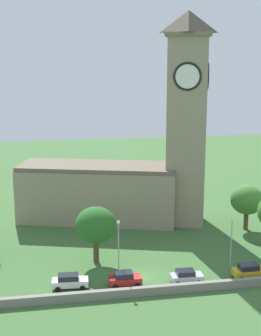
{
  "coord_description": "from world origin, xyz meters",
  "views": [
    {
      "loc": [
        -11.77,
        -56.86,
        27.26
      ],
      "look_at": [
        0.03,
        9.08,
        12.51
      ],
      "focal_mm": 51.7,
      "sensor_mm": 36.0,
      "label": 1
    }
  ],
  "objects_px": {
    "car_yellow": "(249,271)",
    "streetlamp_central": "(231,235)",
    "car_silver": "(186,276)",
    "streetlamp_west_mid": "(119,240)",
    "church": "(129,166)",
    "tree_riverside_east": "(96,225)",
    "car_white": "(70,281)",
    "car_red": "(125,279)",
    "tree_churchyard": "(247,200)"
  },
  "relations": [
    {
      "from": "car_white",
      "to": "tree_riverside_east",
      "type": "height_order",
      "value": "tree_riverside_east"
    },
    {
      "from": "car_yellow",
      "to": "tree_riverside_east",
      "type": "relative_size",
      "value": 0.54
    },
    {
      "from": "church",
      "to": "streetlamp_west_mid",
      "type": "bearing_deg",
      "value": -103.28
    },
    {
      "from": "church",
      "to": "streetlamp_central",
      "type": "bearing_deg",
      "value": -66.57
    },
    {
      "from": "streetlamp_central",
      "to": "car_red",
      "type": "bearing_deg",
      "value": -171.35
    },
    {
      "from": "car_yellow",
      "to": "streetlamp_central",
      "type": "height_order",
      "value": "streetlamp_central"
    },
    {
      "from": "car_red",
      "to": "streetlamp_central",
      "type": "bearing_deg",
      "value": 8.65
    },
    {
      "from": "car_silver",
      "to": "streetlamp_west_mid",
      "type": "height_order",
      "value": "streetlamp_west_mid"
    },
    {
      "from": "car_white",
      "to": "tree_churchyard",
      "type": "bearing_deg",
      "value": 28.7
    },
    {
      "from": "tree_riverside_east",
      "to": "church",
      "type": "bearing_deg",
      "value": 66.0
    },
    {
      "from": "car_yellow",
      "to": "tree_churchyard",
      "type": "bearing_deg",
      "value": 68.15
    },
    {
      "from": "car_silver",
      "to": "tree_churchyard",
      "type": "distance_m",
      "value": 23.71
    },
    {
      "from": "car_white",
      "to": "tree_churchyard",
      "type": "distance_m",
      "value": 34.48
    },
    {
      "from": "church",
      "to": "streetlamp_west_mid",
      "type": "distance_m",
      "value": 23.62
    },
    {
      "from": "streetlamp_west_mid",
      "to": "tree_churchyard",
      "type": "height_order",
      "value": "streetlamp_west_mid"
    },
    {
      "from": "car_red",
      "to": "streetlamp_west_mid",
      "type": "bearing_deg",
      "value": 99.74
    },
    {
      "from": "streetlamp_west_mid",
      "to": "tree_churchyard",
      "type": "relative_size",
      "value": 1.02
    },
    {
      "from": "car_yellow",
      "to": "streetlamp_west_mid",
      "type": "bearing_deg",
      "value": 169.31
    },
    {
      "from": "streetlamp_central",
      "to": "streetlamp_west_mid",
      "type": "bearing_deg",
      "value": 179.65
    },
    {
      "from": "car_red",
      "to": "streetlamp_west_mid",
      "type": "relative_size",
      "value": 0.53
    },
    {
      "from": "car_white",
      "to": "streetlamp_central",
      "type": "distance_m",
      "value": 21.95
    },
    {
      "from": "church",
      "to": "streetlamp_central",
      "type": "xyz_separation_m",
      "value": [
        9.81,
        -22.64,
        -4.87
      ]
    },
    {
      "from": "car_silver",
      "to": "streetlamp_west_mid",
      "type": "xyz_separation_m",
      "value": [
        -8.17,
        2.96,
        4.23
      ]
    },
    {
      "from": "tree_riverside_east",
      "to": "tree_churchyard",
      "type": "bearing_deg",
      "value": 19.46
    },
    {
      "from": "streetlamp_west_mid",
      "to": "streetlamp_central",
      "type": "bearing_deg",
      "value": -0.35
    },
    {
      "from": "streetlamp_west_mid",
      "to": "tree_churchyard",
      "type": "xyz_separation_m",
      "value": [
        23.63,
        14.52,
        -0.01
      ]
    },
    {
      "from": "church",
      "to": "tree_churchyard",
      "type": "distance_m",
      "value": 20.51
    },
    {
      "from": "car_silver",
      "to": "tree_riverside_east",
      "type": "height_order",
      "value": "tree_riverside_east"
    },
    {
      "from": "streetlamp_central",
      "to": "tree_riverside_east",
      "type": "relative_size",
      "value": 0.91
    },
    {
      "from": "streetlamp_west_mid",
      "to": "church",
      "type": "bearing_deg",
      "value": 76.72
    },
    {
      "from": "car_red",
      "to": "streetlamp_central",
      "type": "relative_size",
      "value": 0.56
    },
    {
      "from": "streetlamp_west_mid",
      "to": "car_red",
      "type": "bearing_deg",
      "value": -80.26
    },
    {
      "from": "car_white",
      "to": "streetlamp_central",
      "type": "xyz_separation_m",
      "value": [
        21.53,
        1.82,
        3.89
      ]
    },
    {
      "from": "car_yellow",
      "to": "streetlamp_west_mid",
      "type": "relative_size",
      "value": 0.56
    },
    {
      "from": "church",
      "to": "car_red",
      "type": "xyz_separation_m",
      "value": [
        -4.92,
        -24.88,
        -8.78
      ]
    },
    {
      "from": "streetlamp_central",
      "to": "tree_churchyard",
      "type": "height_order",
      "value": "tree_churchyard"
    },
    {
      "from": "car_red",
      "to": "car_white",
      "type": "bearing_deg",
      "value": 176.5
    },
    {
      "from": "church",
      "to": "tree_riverside_east",
      "type": "height_order",
      "value": "church"
    },
    {
      "from": "tree_churchyard",
      "to": "streetlamp_west_mid",
      "type": "bearing_deg",
      "value": -148.42
    },
    {
      "from": "car_red",
      "to": "streetlamp_west_mid",
      "type": "distance_m",
      "value": 4.81
    },
    {
      "from": "church",
      "to": "tree_churchyard",
      "type": "bearing_deg",
      "value": -23.67
    },
    {
      "from": "car_white",
      "to": "car_red",
      "type": "relative_size",
      "value": 1.11
    },
    {
      "from": "church",
      "to": "car_silver",
      "type": "distance_m",
      "value": 27.14
    },
    {
      "from": "streetlamp_central",
      "to": "car_silver",
      "type": "bearing_deg",
      "value": -157.61
    },
    {
      "from": "church",
      "to": "car_white",
      "type": "bearing_deg",
      "value": -115.59
    },
    {
      "from": "church",
      "to": "car_white",
      "type": "height_order",
      "value": "church"
    },
    {
      "from": "church",
      "to": "car_yellow",
      "type": "relative_size",
      "value": 8.15
    },
    {
      "from": "car_silver",
      "to": "car_white",
      "type": "bearing_deg",
      "value": 175.9
    },
    {
      "from": "church",
      "to": "streetlamp_central",
      "type": "distance_m",
      "value": 25.15
    },
    {
      "from": "car_red",
      "to": "car_silver",
      "type": "xyz_separation_m",
      "value": [
        7.77,
        -0.63,
        -0.04
      ]
    }
  ]
}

